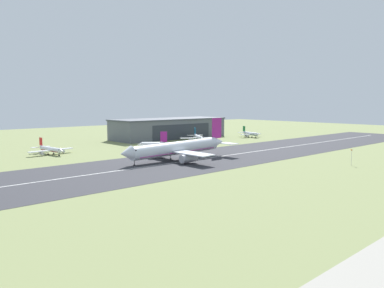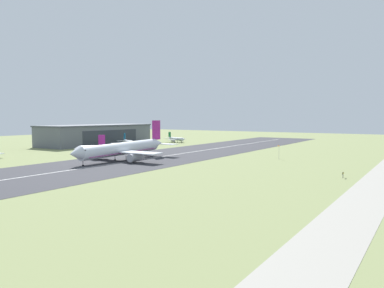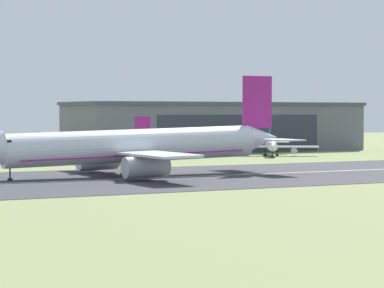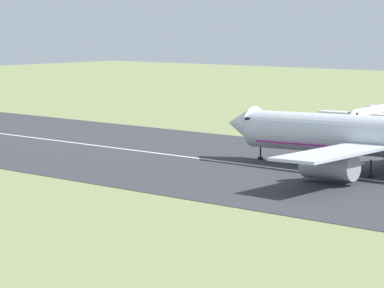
{
  "view_description": "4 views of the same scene",
  "coord_description": "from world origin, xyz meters",
  "px_view_note": "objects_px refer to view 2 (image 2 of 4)",
  "views": [
    {
      "loc": [
        -117.7,
        8.19,
        25.49
      ],
      "look_at": [
        -23.61,
        111.96,
        9.85
      ],
      "focal_mm": 35.0,
      "sensor_mm": 36.0,
      "label": 1
    },
    {
      "loc": [
        -136.96,
        15.71,
        20.09
      ],
      "look_at": [
        -5.9,
        100.4,
        8.48
      ],
      "focal_mm": 35.0,
      "sensor_mm": 36.0,
      "label": 2
    },
    {
      "loc": [
        -77.45,
        -10.65,
        11.27
      ],
      "look_at": [
        -11.42,
        114.9,
        6.26
      ],
      "focal_mm": 85.0,
      "sensor_mm": 36.0,
      "label": 3
    },
    {
      "loc": [
        47.26,
        21.35,
        21.08
      ],
      "look_at": [
        -17.41,
        97.27,
        7.76
      ],
      "focal_mm": 85.0,
      "sensor_mm": 36.0,
      "label": 4
    }
  ],
  "objects_px": {
    "airplane_parked_centre": "(176,139)",
    "windsock_pole": "(278,147)",
    "airplane_landing": "(122,149)",
    "runway_sign": "(343,174)",
    "airplane_parked_east": "(129,142)",
    "airplane_parked_far_east": "(90,149)"
  },
  "relations": [
    {
      "from": "airplane_parked_centre",
      "to": "windsock_pole",
      "type": "xyz_separation_m",
      "value": [
        -64.76,
        -104.54,
        3.14
      ]
    },
    {
      "from": "airplane_landing",
      "to": "windsock_pole",
      "type": "distance_m",
      "value": 72.72
    },
    {
      "from": "runway_sign",
      "to": "airplane_landing",
      "type": "bearing_deg",
      "value": 92.24
    },
    {
      "from": "airplane_parked_centre",
      "to": "windsock_pole",
      "type": "height_order",
      "value": "airplane_parked_centre"
    },
    {
      "from": "airplane_parked_east",
      "to": "runway_sign",
      "type": "height_order",
      "value": "airplane_parked_east"
    },
    {
      "from": "airplane_parked_far_east",
      "to": "runway_sign",
      "type": "bearing_deg",
      "value": -92.78
    },
    {
      "from": "airplane_landing",
      "to": "windsock_pole",
      "type": "relative_size",
      "value": 8.87
    },
    {
      "from": "airplane_parked_far_east",
      "to": "runway_sign",
      "type": "relative_size",
      "value": 10.66
    },
    {
      "from": "airplane_parked_far_east",
      "to": "windsock_pole",
      "type": "relative_size",
      "value": 3.12
    },
    {
      "from": "airplane_parked_centre",
      "to": "runway_sign",
      "type": "bearing_deg",
      "value": -126.82
    },
    {
      "from": "airplane_parked_centre",
      "to": "airplane_parked_east",
      "type": "distance_m",
      "value": 48.19
    },
    {
      "from": "airplane_landing",
      "to": "airplane_parked_east",
      "type": "relative_size",
      "value": 2.49
    },
    {
      "from": "airplane_parked_centre",
      "to": "runway_sign",
      "type": "xyz_separation_m",
      "value": [
        -105.81,
        -141.34,
        -1.22
      ]
    },
    {
      "from": "airplane_landing",
      "to": "windsock_pole",
      "type": "height_order",
      "value": "airplane_landing"
    },
    {
      "from": "airplane_parked_far_east",
      "to": "windsock_pole",
      "type": "distance_m",
      "value": 95.57
    },
    {
      "from": "windsock_pole",
      "to": "airplane_parked_far_east",
      "type": "bearing_deg",
      "value": 111.46
    },
    {
      "from": "airplane_landing",
      "to": "airplane_parked_far_east",
      "type": "height_order",
      "value": "airplane_landing"
    },
    {
      "from": "airplane_parked_centre",
      "to": "airplane_parked_far_east",
      "type": "xyz_separation_m",
      "value": [
        -99.71,
        -15.63,
        0.53
      ]
    },
    {
      "from": "airplane_landing",
      "to": "runway_sign",
      "type": "distance_m",
      "value": 94.29
    },
    {
      "from": "airplane_parked_east",
      "to": "windsock_pole",
      "type": "xyz_separation_m",
      "value": [
        -16.79,
        -109.16,
        3.06
      ]
    },
    {
      "from": "windsock_pole",
      "to": "airplane_parked_centre",
      "type": "bearing_deg",
      "value": 58.22
    },
    {
      "from": "airplane_landing",
      "to": "airplane_parked_east",
      "type": "distance_m",
      "value": 80.48
    }
  ]
}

